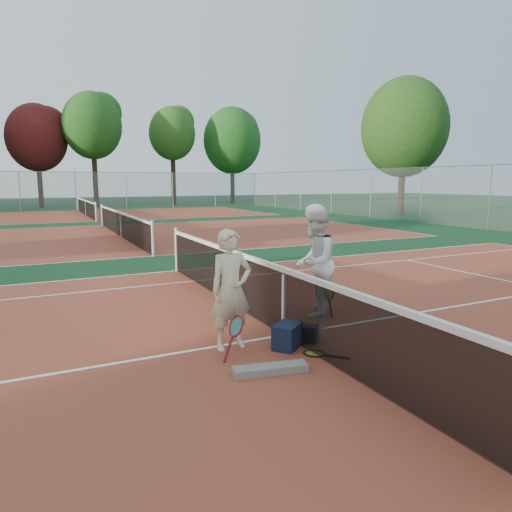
# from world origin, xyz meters

# --- Properties ---
(ground) EXTENTS (130.00, 130.00, 0.00)m
(ground) POSITION_xyz_m (0.00, 0.00, 0.00)
(ground) COLOR #0D3219
(ground) RESTS_ON ground
(court_main) EXTENTS (23.77, 10.97, 0.01)m
(court_main) POSITION_xyz_m (0.00, 0.00, 0.00)
(court_main) COLOR brown
(court_main) RESTS_ON ground
(court_far_a) EXTENTS (23.77, 10.97, 0.01)m
(court_far_a) POSITION_xyz_m (0.00, 13.50, 0.00)
(court_far_a) COLOR brown
(court_far_a) RESTS_ON ground
(court_far_b) EXTENTS (23.77, 10.97, 0.01)m
(court_far_b) POSITION_xyz_m (0.00, 27.00, 0.00)
(court_far_b) COLOR brown
(court_far_b) RESTS_ON ground
(net_main) EXTENTS (0.10, 10.98, 1.02)m
(net_main) POSITION_xyz_m (0.00, 0.00, 0.51)
(net_main) COLOR black
(net_main) RESTS_ON ground
(net_far_a) EXTENTS (0.10, 10.98, 1.02)m
(net_far_a) POSITION_xyz_m (0.00, 13.50, 0.51)
(net_far_a) COLOR black
(net_far_a) RESTS_ON ground
(net_far_b) EXTENTS (0.10, 10.98, 1.02)m
(net_far_b) POSITION_xyz_m (0.00, 27.00, 0.51)
(net_far_b) COLOR black
(net_far_b) RESTS_ON ground
(fence_back) EXTENTS (32.00, 0.06, 3.00)m
(fence_back) POSITION_xyz_m (0.00, 34.00, 1.50)
(fence_back) COLOR slate
(fence_back) RESTS_ON ground
(player_a) EXTENTS (0.61, 0.41, 1.62)m
(player_a) POSITION_xyz_m (-0.88, -0.12, 0.81)
(player_a) COLOR beige
(player_a) RESTS_ON ground
(player_b) EXTENTS (1.11, 1.11, 1.81)m
(player_b) POSITION_xyz_m (0.98, 0.71, 0.91)
(player_b) COLOR white
(player_b) RESTS_ON ground
(racket_red) EXTENTS (0.34, 0.33, 0.56)m
(racket_red) POSITION_xyz_m (-0.98, -0.51, 0.28)
(racket_red) COLOR maroon
(racket_red) RESTS_ON ground
(racket_black_held) EXTENTS (0.25, 0.31, 0.59)m
(racket_black_held) POSITION_xyz_m (1.06, 0.40, 0.29)
(racket_black_held) COLOR black
(racket_black_held) RESTS_ON ground
(racket_spare) EXTENTS (0.60, 0.63, 0.03)m
(racket_spare) POSITION_xyz_m (-0.01, -0.83, 0.01)
(racket_spare) COLOR black
(racket_spare) RESTS_ON ground
(sports_bag_navy) EXTENTS (0.52, 0.49, 0.34)m
(sports_bag_navy) POSITION_xyz_m (-0.21, -0.46, 0.17)
(sports_bag_navy) COLOR black
(sports_bag_navy) RESTS_ON ground
(sports_bag_purple) EXTENTS (0.35, 0.34, 0.23)m
(sports_bag_purple) POSITION_xyz_m (0.17, -0.37, 0.12)
(sports_bag_purple) COLOR black
(sports_bag_purple) RESTS_ON ground
(net_cover_canvas) EXTENTS (0.92, 0.38, 0.09)m
(net_cover_canvas) POSITION_xyz_m (-0.80, -1.09, 0.05)
(net_cover_canvas) COLOR slate
(net_cover_canvas) RESTS_ON ground
(water_bottle) EXTENTS (0.09, 0.09, 0.30)m
(water_bottle) POSITION_xyz_m (0.41, -0.34, 0.15)
(water_bottle) COLOR #AAC2D7
(water_bottle) RESTS_ON ground
(tree_back_maroon) EXTENTS (4.96, 4.96, 8.77)m
(tree_back_maroon) POSITION_xyz_m (-2.47, 38.41, 5.90)
(tree_back_maroon) COLOR #382314
(tree_back_maroon) RESTS_ON ground
(tree_back_3) EXTENTS (4.98, 4.98, 9.87)m
(tree_back_3) POSITION_xyz_m (1.93, 37.04, 6.98)
(tree_back_3) COLOR #382314
(tree_back_3) RESTS_ON ground
(tree_back_4) EXTENTS (4.36, 4.36, 9.25)m
(tree_back_4) POSITION_xyz_m (9.20, 37.90, 6.70)
(tree_back_4) COLOR #382314
(tree_back_4) RESTS_ON ground
(tree_back_5) EXTENTS (5.82, 5.82, 9.68)m
(tree_back_5) POSITION_xyz_m (15.47, 38.10, 6.32)
(tree_back_5) COLOR #382314
(tree_back_5) RESTS_ON ground
(tree_right_1) EXTENTS (5.74, 5.74, 9.12)m
(tree_right_1) POSITION_xyz_m (19.62, 18.39, 5.81)
(tree_right_1) COLOR #382314
(tree_right_1) RESTS_ON ground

